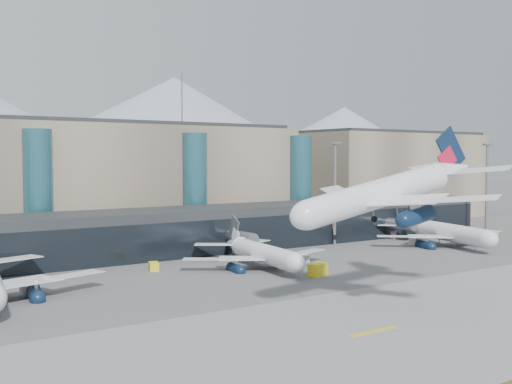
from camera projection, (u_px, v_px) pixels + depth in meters
ground at (395, 292)px, 102.95m from camera, size 900.00×900.00×0.00m
runway_strip at (475, 310)px, 90.67m from camera, size 400.00×40.00×0.04m
runway_markings at (475, 310)px, 90.67m from camera, size 128.00×1.00×0.02m
concourse at (211, 229)px, 149.96m from camera, size 170.00×27.00×10.00m
terminal_main at (60, 182)px, 161.56m from camera, size 130.00×30.00×31.00m
terminal_east at (392, 175)px, 230.14m from camera, size 70.00×30.00×31.00m
teal_towers at (122, 189)px, 154.26m from camera, size 116.40×19.40×46.00m
lightmast_mid at (335, 187)px, 158.65m from camera, size 3.00×1.20×25.60m
lightmast_right at (487, 183)px, 180.67m from camera, size 3.00×1.20×25.60m
hero_jet at (394, 183)px, 92.91m from camera, size 35.28×36.27×11.68m
jet_parked_mid at (257, 247)px, 126.67m from camera, size 32.61×32.80×10.62m
jet_parked_right at (442, 226)px, 158.71m from camera, size 36.47×37.99×12.19m
veh_a at (30, 290)px, 100.78m from camera, size 2.85×1.69×1.56m
veh_b at (154, 266)px, 122.40m from camera, size 2.54×3.22×1.63m
veh_d at (412, 241)px, 159.71m from camera, size 3.37×3.32×1.76m
veh_e at (491, 235)px, 172.76m from camera, size 3.62×2.93×1.79m
veh_g at (304, 259)px, 132.47m from camera, size 2.49×2.69×1.36m
veh_h at (318, 269)px, 117.07m from camera, size 4.67×3.63×2.29m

